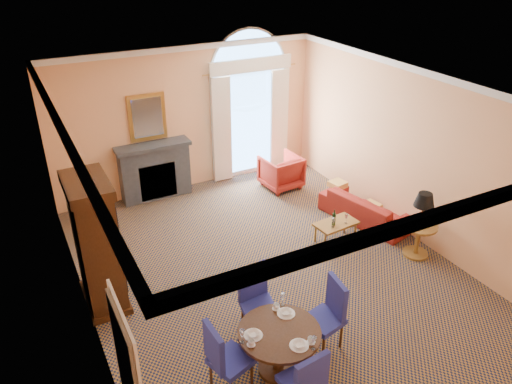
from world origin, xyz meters
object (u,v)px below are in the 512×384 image
dining_table (279,342)px  side_table (421,217)px  sofa (366,208)px  coffee_table (336,224)px  armoire (97,246)px  armchair (281,172)px

dining_table → side_table: bearing=18.6°
dining_table → sofa: (3.53, 2.61, -0.23)m
sofa → coffee_table: bearing=96.2°
coffee_table → armoire: bearing=170.5°
armoire → armchair: bearing=25.8°
sofa → side_table: 1.49m
sofa → armchair: bearing=5.9°
armoire → coffee_table: bearing=-4.1°
sofa → side_table: size_ratio=1.55×
sofa → coffee_table: size_ratio=2.27×
armchair → coffee_table: 2.50m
armchair → side_table: 3.64m
dining_table → side_table: size_ratio=0.88×
armoire → side_table: size_ratio=1.73×
sofa → dining_table: bearing=112.6°
side_table → sofa: bearing=92.0°
coffee_table → armchair: bearing=79.0°
armoire → armchair: armoire is taller
armchair → sofa: bearing=104.7°
dining_table → coffee_table: (2.53, 2.24, -0.12)m
coffee_table → side_table: size_ratio=0.68×
armchair → coffee_table: armchair is taller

